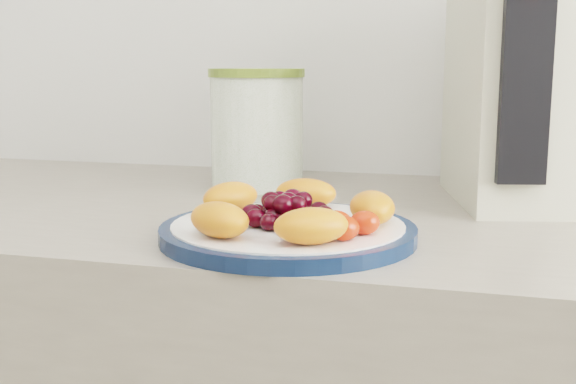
# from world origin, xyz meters

# --- Properties ---
(plate_rim) EXTENTS (0.26, 0.26, 0.01)m
(plate_rim) POSITION_xyz_m (-0.06, 1.03, 0.91)
(plate_rim) COLOR #0D1E3C
(plate_rim) RESTS_ON counter
(plate_face) EXTENTS (0.24, 0.24, 0.02)m
(plate_face) POSITION_xyz_m (-0.06, 1.03, 0.91)
(plate_face) COLOR white
(plate_face) RESTS_ON counter
(canister) EXTENTS (0.16, 0.16, 0.16)m
(canister) POSITION_xyz_m (-0.19, 1.32, 0.98)
(canister) COLOR #426D19
(canister) RESTS_ON counter
(canister_lid) EXTENTS (0.17, 0.17, 0.01)m
(canister_lid) POSITION_xyz_m (-0.19, 1.32, 1.07)
(canister_lid) COLOR olive
(canister_lid) RESTS_ON canister
(appliance_body) EXTENTS (0.23, 0.29, 0.32)m
(appliance_body) POSITION_xyz_m (0.18, 1.31, 1.06)
(appliance_body) COLOR beige
(appliance_body) RESTS_ON counter
(appliance_panel) EXTENTS (0.06, 0.03, 0.24)m
(appliance_panel) POSITION_xyz_m (0.17, 1.18, 1.06)
(appliance_panel) COLOR black
(appliance_panel) RESTS_ON appliance_body
(fruit_plate) EXTENTS (0.23, 0.22, 0.03)m
(fruit_plate) POSITION_xyz_m (-0.06, 1.03, 0.93)
(fruit_plate) COLOR orange
(fruit_plate) RESTS_ON plate_face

